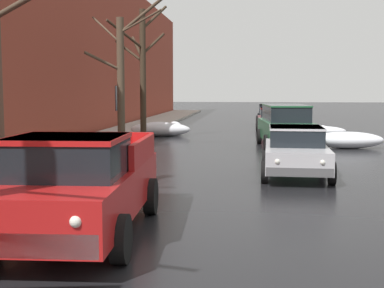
% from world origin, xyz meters
% --- Properties ---
extents(left_sidewalk_slab, '(2.93, 80.00, 0.15)m').
position_xyz_m(left_sidewalk_slab, '(-6.31, 18.00, 0.07)').
color(left_sidewalk_slab, '#A8A399').
rests_on(left_sidewalk_slab, ground).
extents(brick_townhouse_facade, '(0.63, 80.00, 9.79)m').
position_xyz_m(brick_townhouse_facade, '(-8.28, 18.00, 4.89)').
color(brick_townhouse_facade, brown).
rests_on(brick_townhouse_facade, ground).
extents(snow_bank_near_corner_left, '(1.90, 1.25, 0.67)m').
position_xyz_m(snow_bank_near_corner_left, '(-4.02, 28.42, 0.31)').
color(snow_bank_near_corner_left, white).
rests_on(snow_bank_near_corner_left, ground).
extents(snow_bank_along_left_kerb, '(2.88, 0.96, 0.55)m').
position_xyz_m(snow_bank_along_left_kerb, '(4.34, 27.99, 0.26)').
color(snow_bank_along_left_kerb, white).
rests_on(snow_bank_along_left_kerb, ground).
extents(snow_bank_mid_block_left, '(3.19, 1.08, 0.73)m').
position_xyz_m(snow_bank_mid_block_left, '(-4.10, 26.65, 0.36)').
color(snow_bank_mid_block_left, white).
rests_on(snow_bank_mid_block_left, ground).
extents(snow_bank_near_corner_right, '(3.04, 1.23, 0.70)m').
position_xyz_m(snow_bank_near_corner_right, '(4.75, 21.84, 0.35)').
color(snow_bank_near_corner_right, white).
rests_on(snow_bank_near_corner_right, ground).
extents(snow_bank_along_right_kerb, '(2.09, 0.98, 0.72)m').
position_xyz_m(snow_bank_along_right_kerb, '(-4.24, 27.29, 0.34)').
color(snow_bank_along_right_kerb, white).
rests_on(snow_bank_along_right_kerb, ground).
extents(bare_tree_mid_block, '(3.50, 2.10, 6.14)m').
position_xyz_m(bare_tree_mid_block, '(-4.54, 20.27, 3.00)').
color(bare_tree_mid_block, '#4C3D2D').
rests_on(bare_tree_mid_block, ground).
extents(bare_tree_far_down_block, '(2.54, 3.22, 6.69)m').
position_xyz_m(bare_tree_far_down_block, '(-4.62, 24.81, 3.56)').
color(bare_tree_far_down_block, '#382B1E').
rests_on(bare_tree_far_down_block, ground).
extents(pickup_truck_red_approaching_near_lane, '(2.36, 5.17, 1.76)m').
position_xyz_m(pickup_truck_red_approaching_near_lane, '(-2.19, 7.69, 0.88)').
color(pickup_truck_red_approaching_near_lane, red).
rests_on(pickup_truck_red_approaching_near_lane, ground).
extents(sedan_silver_parked_kerbside_close, '(2.02, 3.95, 1.42)m').
position_xyz_m(sedan_silver_parked_kerbside_close, '(1.97, 14.35, 0.75)').
color(sedan_silver_parked_kerbside_close, '#B7B7BC').
rests_on(sedan_silver_parked_kerbside_close, ground).
extents(suv_green_parked_kerbside_mid, '(2.39, 4.97, 1.82)m').
position_xyz_m(suv_green_parked_kerbside_mid, '(2.15, 21.88, 0.99)').
color(suv_green_parked_kerbside_mid, '#1E5633').
rests_on(suv_green_parked_kerbside_mid, ground).
extents(sedan_maroon_parked_far_down_block, '(2.01, 3.91, 1.42)m').
position_xyz_m(sedan_maroon_parked_far_down_block, '(2.00, 29.55, 0.75)').
color(sedan_maroon_parked_far_down_block, maroon).
rests_on(sedan_maroon_parked_far_down_block, ground).
extents(sedan_black_queued_behind_truck, '(1.97, 3.92, 1.42)m').
position_xyz_m(sedan_black_queued_behind_truck, '(2.00, 35.93, 0.75)').
color(sedan_black_queued_behind_truck, black).
rests_on(sedan_black_queued_behind_truck, ground).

